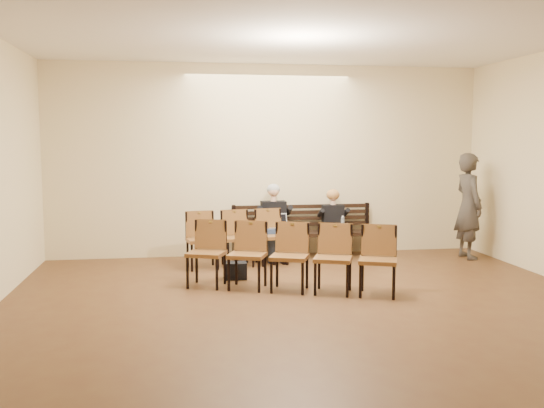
{
  "coord_description": "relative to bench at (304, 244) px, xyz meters",
  "views": [
    {
      "loc": [
        -1.67,
        -6.06,
        2.12
      ],
      "look_at": [
        -0.07,
        4.05,
        1.04
      ],
      "focal_mm": 40.0,
      "sensor_mm": 36.0,
      "label": 1
    }
  ],
  "objects": [
    {
      "name": "ground",
      "position": [
        -0.61,
        -4.65,
        -0.23
      ],
      "size": [
        10.0,
        10.0,
        0.0
      ],
      "primitive_type": "plane",
      "color": "#55391D",
      "rests_on": "ground"
    },
    {
      "name": "room_walls",
      "position": [
        -0.61,
        -3.86,
        2.31
      ],
      "size": [
        8.02,
        10.01,
        3.51
      ],
      "color": "beige",
      "rests_on": "ground"
    },
    {
      "name": "chair_row_front",
      "position": [
        -1.28,
        -0.65,
        0.25
      ],
      "size": [
        1.77,
        0.78,
        0.95
      ],
      "primitive_type": "cube",
      "rotation": [
        0.0,
        0.0,
        0.16
      ],
      "color": "brown",
      "rests_on": "ground"
    },
    {
      "name": "seated_woman",
      "position": [
        0.54,
        -0.12,
        0.32
      ],
      "size": [
        0.47,
        0.65,
        1.1
      ],
      "primitive_type": null,
      "color": "black",
      "rests_on": "ground"
    },
    {
      "name": "laptop",
      "position": [
        -0.52,
        -0.33,
        0.35
      ],
      "size": [
        0.38,
        0.31,
        0.25
      ],
      "primitive_type": "cube",
      "rotation": [
        0.0,
        0.0,
        -0.13
      ],
      "color": "#B6B7BB",
      "rests_on": "bench"
    },
    {
      "name": "chair_row_back",
      "position": [
        -0.72,
        -2.45,
        0.26
      ],
      "size": [
        2.95,
        1.56,
        0.97
      ],
      "primitive_type": "cube",
      "rotation": [
        0.0,
        0.0,
        -0.37
      ],
      "color": "brown",
      "rests_on": "ground"
    },
    {
      "name": "bench",
      "position": [
        0.0,
        0.0,
        0.0
      ],
      "size": [
        2.6,
        0.9,
        0.45
      ],
      "primitive_type": "cube",
      "color": "black",
      "rests_on": "ground"
    },
    {
      "name": "seated_man",
      "position": [
        -0.56,
        -0.12,
        0.44
      ],
      "size": [
        0.55,
        0.76,
        1.32
      ],
      "primitive_type": null,
      "color": "black",
      "rests_on": "ground"
    },
    {
      "name": "bag",
      "position": [
        -1.41,
        -1.6,
        -0.1
      ],
      "size": [
        0.36,
        0.25,
        0.26
      ],
      "primitive_type": "cube",
      "rotation": [
        0.0,
        0.0,
        -0.04
      ],
      "color": "black",
      "rests_on": "ground"
    },
    {
      "name": "passerby",
      "position": [
        2.89,
        -0.6,
        0.87
      ],
      "size": [
        0.55,
        0.81,
        2.18
      ],
      "primitive_type": "imported",
      "rotation": [
        0.0,
        0.0,
        1.6
      ],
      "color": "#3C3731",
      "rests_on": "ground"
    },
    {
      "name": "water_bottle",
      "position": [
        0.64,
        -0.34,
        0.33
      ],
      "size": [
        0.07,
        0.07,
        0.22
      ],
      "primitive_type": "cylinder",
      "rotation": [
        0.0,
        0.0,
        0.04
      ],
      "color": "silver",
      "rests_on": "bench"
    }
  ]
}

